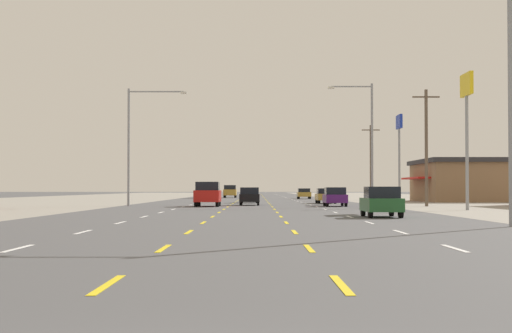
{
  "coord_description": "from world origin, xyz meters",
  "views": [
    {
      "loc": [
        0.47,
        -5.46,
        1.44
      ],
      "look_at": [
        0.23,
        81.68,
        3.76
      ],
      "focal_mm": 58.28,
      "sensor_mm": 36.0,
      "label": 1
    }
  ],
  "objects_px": {
    "hatchback_center_turn_midfar": "(252,196)",
    "sedan_far_right_farthest": "(306,193)",
    "streetlight_right_row_0": "(505,64)",
    "streetlight_right_row_1": "(370,136)",
    "suv_inner_left_distant_b": "(232,191)",
    "sedan_far_right_far": "(328,196)",
    "pole_sign_right_row_1": "(469,103)",
    "pole_sign_right_row_2": "(402,135)",
    "hatchback_far_right_mid": "(337,197)",
    "hatchback_center_turn_farther": "(251,195)",
    "suv_far_left_distant_a": "(207,191)",
    "suv_inner_left_near": "(210,194)",
    "streetlight_left_row_1": "(137,137)",
    "hatchback_far_right_nearest": "(384,202)"
  },
  "relations": [
    {
      "from": "hatchback_center_turn_midfar",
      "to": "streetlight_right_row_0",
      "type": "bearing_deg",
      "value": -76.21
    },
    {
      "from": "hatchback_far_right_nearest",
      "to": "streetlight_right_row_0",
      "type": "bearing_deg",
      "value": -73.75
    },
    {
      "from": "suv_inner_left_near",
      "to": "pole_sign_right_row_1",
      "type": "xyz_separation_m",
      "value": [
        18.04,
        -11.52,
        6.13
      ]
    },
    {
      "from": "sedan_far_right_far",
      "to": "suv_inner_left_distant_b",
      "type": "distance_m",
      "value": 51.38
    },
    {
      "from": "hatchback_far_right_nearest",
      "to": "streetlight_right_row_1",
      "type": "height_order",
      "value": "streetlight_right_row_1"
    },
    {
      "from": "hatchback_center_turn_midfar",
      "to": "sedan_far_right_farthest",
      "type": "height_order",
      "value": "hatchback_center_turn_midfar"
    },
    {
      "from": "hatchback_center_turn_midfar",
      "to": "pole_sign_right_row_1",
      "type": "bearing_deg",
      "value": -47.97
    },
    {
      "from": "hatchback_far_right_mid",
      "to": "sedan_far_right_farthest",
      "type": "distance_m",
      "value": 48.56
    },
    {
      "from": "hatchback_center_turn_midfar",
      "to": "sedan_far_right_far",
      "type": "distance_m",
      "value": 11.4
    },
    {
      "from": "suv_inner_left_near",
      "to": "hatchback_far_right_mid",
      "type": "bearing_deg",
      "value": 1.07
    },
    {
      "from": "suv_inner_left_distant_b",
      "to": "sedan_far_right_farthest",
      "type": "bearing_deg",
      "value": -54.3
    },
    {
      "from": "suv_inner_left_near",
      "to": "sedan_far_right_farthest",
      "type": "distance_m",
      "value": 49.89
    },
    {
      "from": "sedan_far_right_farthest",
      "to": "hatchback_far_right_nearest",
      "type": "bearing_deg",
      "value": -90.28
    },
    {
      "from": "pole_sign_right_row_2",
      "to": "hatchback_far_right_mid",
      "type": "bearing_deg",
      "value": -116.93
    },
    {
      "from": "pole_sign_right_row_1",
      "to": "suv_far_left_distant_a",
      "type": "bearing_deg",
      "value": 108.05
    },
    {
      "from": "pole_sign_right_row_1",
      "to": "streetlight_right_row_0",
      "type": "height_order",
      "value": "streetlight_right_row_0"
    },
    {
      "from": "suv_far_left_distant_a",
      "to": "streetlight_right_row_1",
      "type": "height_order",
      "value": "streetlight_right_row_1"
    },
    {
      "from": "sedan_far_right_far",
      "to": "hatchback_center_turn_farther",
      "type": "relative_size",
      "value": 1.15
    },
    {
      "from": "streetlight_left_row_1",
      "to": "pole_sign_right_row_2",
      "type": "bearing_deg",
      "value": 29.5
    },
    {
      "from": "hatchback_center_turn_midfar",
      "to": "streetlight_right_row_0",
      "type": "relative_size",
      "value": 0.36
    },
    {
      "from": "hatchback_far_right_mid",
      "to": "suv_far_left_distant_a",
      "type": "height_order",
      "value": "suv_far_left_distant_a"
    },
    {
      "from": "suv_inner_left_distant_b",
      "to": "hatchback_center_turn_farther",
      "type": "bearing_deg",
      "value": -85.87
    },
    {
      "from": "streetlight_left_row_1",
      "to": "suv_inner_left_distant_b",
      "type": "bearing_deg",
      "value": 84.46
    },
    {
      "from": "suv_inner_left_near",
      "to": "sedan_far_right_far",
      "type": "relative_size",
      "value": 1.09
    },
    {
      "from": "sedan_far_right_far",
      "to": "suv_far_left_distant_a",
      "type": "xyz_separation_m",
      "value": [
        -14.4,
        41.75,
        0.27
      ]
    },
    {
      "from": "sedan_far_right_farthest",
      "to": "streetlight_right_row_1",
      "type": "distance_m",
      "value": 47.11
    },
    {
      "from": "hatchback_center_turn_midfar",
      "to": "streetlight_right_row_1",
      "type": "xyz_separation_m",
      "value": [
        9.89,
        -2.8,
        5.06
      ]
    },
    {
      "from": "pole_sign_right_row_2",
      "to": "suv_inner_left_distant_b",
      "type": "bearing_deg",
      "value": 111.01
    },
    {
      "from": "sedan_far_right_far",
      "to": "pole_sign_right_row_1",
      "type": "distance_m",
      "value": 26.88
    },
    {
      "from": "pole_sign_right_row_1",
      "to": "streetlight_left_row_1",
      "type": "xyz_separation_m",
      "value": [
        -24.22,
        13.51,
        -1.4
      ]
    },
    {
      "from": "streetlight_left_row_1",
      "to": "streetlight_right_row_1",
      "type": "relative_size",
      "value": 0.96
    },
    {
      "from": "hatchback_far_right_nearest",
      "to": "streetlight_left_row_1",
      "type": "bearing_deg",
      "value": 121.1
    },
    {
      "from": "suv_far_left_distant_a",
      "to": "sedan_far_right_farthest",
      "type": "bearing_deg",
      "value": -24.49
    },
    {
      "from": "hatchback_far_right_nearest",
      "to": "streetlight_left_row_1",
      "type": "height_order",
      "value": "streetlight_left_row_1"
    },
    {
      "from": "sedan_far_right_farthest",
      "to": "suv_far_left_distant_a",
      "type": "relative_size",
      "value": 0.92
    },
    {
      "from": "hatchback_far_right_mid",
      "to": "pole_sign_right_row_1",
      "type": "bearing_deg",
      "value": -56.54
    },
    {
      "from": "streetlight_right_row_0",
      "to": "streetlight_right_row_1",
      "type": "xyz_separation_m",
      "value": [
        -0.03,
        37.61,
        -0.34
      ]
    },
    {
      "from": "hatchback_far_right_nearest",
      "to": "suv_inner_left_distant_b",
      "type": "relative_size",
      "value": 0.8
    },
    {
      "from": "sedan_far_right_farthest",
      "to": "streetlight_right_row_0",
      "type": "xyz_separation_m",
      "value": [
        2.68,
        -84.37,
        5.43
      ]
    },
    {
      "from": "suv_inner_left_distant_b",
      "to": "streetlight_left_row_1",
      "type": "height_order",
      "value": "streetlight_left_row_1"
    },
    {
      "from": "hatchback_center_turn_farther",
      "to": "suv_far_left_distant_a",
      "type": "relative_size",
      "value": 0.8
    },
    {
      "from": "hatchback_center_turn_midfar",
      "to": "hatchback_center_turn_farther",
      "type": "height_order",
      "value": "same"
    },
    {
      "from": "suv_far_left_distant_a",
      "to": "streetlight_right_row_1",
      "type": "bearing_deg",
      "value": -72.34
    },
    {
      "from": "hatchback_far_right_mid",
      "to": "streetlight_right_row_0",
      "type": "xyz_separation_m",
      "value": [
        2.96,
        -35.81,
        5.4
      ]
    },
    {
      "from": "hatchback_center_turn_farther",
      "to": "streetlight_right_row_1",
      "type": "relative_size",
      "value": 0.38
    },
    {
      "from": "hatchback_center_turn_midfar",
      "to": "sedan_far_right_far",
      "type": "height_order",
      "value": "hatchback_center_turn_midfar"
    },
    {
      "from": "streetlight_left_row_1",
      "to": "streetlight_right_row_1",
      "type": "height_order",
      "value": "streetlight_right_row_1"
    },
    {
      "from": "pole_sign_right_row_2",
      "to": "pole_sign_right_row_1",
      "type": "bearing_deg",
      "value": -90.39
    },
    {
      "from": "pole_sign_right_row_2",
      "to": "sedan_far_right_far",
      "type": "bearing_deg",
      "value": -163.23
    },
    {
      "from": "streetlight_left_row_1",
      "to": "suv_far_left_distant_a",
      "type": "bearing_deg",
      "value": 87.37
    }
  ]
}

